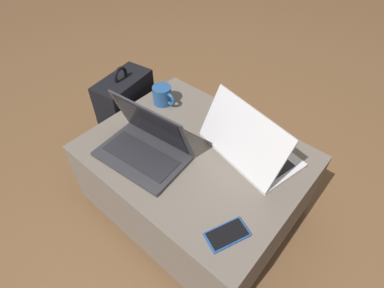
% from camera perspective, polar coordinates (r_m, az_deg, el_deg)
% --- Properties ---
extents(ground_plane, '(14.00, 14.00, 0.00)m').
position_cam_1_polar(ground_plane, '(1.51, 0.48, -11.71)').
color(ground_plane, brown).
extents(ottoman, '(0.85, 0.67, 0.40)m').
position_cam_1_polar(ottoman, '(1.35, 0.54, -7.14)').
color(ottoman, '#3D3832').
rests_on(ottoman, ground_plane).
extents(laptop_near, '(0.36, 0.25, 0.23)m').
position_cam_1_polar(laptop_near, '(1.17, -8.91, -0.21)').
color(laptop_near, '#333338').
rests_on(laptop_near, ottoman).
extents(laptop_far, '(0.42, 0.31, 0.22)m').
position_cam_1_polar(laptop_far, '(1.18, 10.65, -0.15)').
color(laptop_far, silver).
rests_on(laptop_far, ottoman).
extents(cell_phone, '(0.12, 0.15, 0.01)m').
position_cam_1_polar(cell_phone, '(0.99, 6.71, -16.74)').
color(cell_phone, '#1E4C9E').
rests_on(cell_phone, ottoman).
extents(backpack, '(0.23, 0.31, 0.53)m').
position_cam_1_polar(backpack, '(1.66, -12.21, 5.20)').
color(backpack, black).
rests_on(backpack, ground_plane).
extents(coffee_mug, '(0.12, 0.09, 0.09)m').
position_cam_1_polar(coffee_mug, '(1.41, -5.57, 9.20)').
color(coffee_mug, '#285693').
rests_on(coffee_mug, ottoman).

